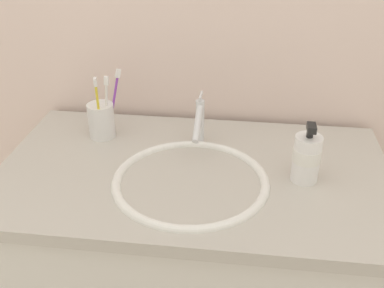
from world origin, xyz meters
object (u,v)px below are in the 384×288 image
toothbrush_cup (101,120)px  toothbrush_purple (114,98)px  toothbrush_yellow (98,105)px  soap_dispenser (307,157)px  toothbrush_white (106,103)px  faucet (199,121)px

toothbrush_cup → toothbrush_purple: size_ratio=0.53×
toothbrush_yellow → toothbrush_purple: bearing=59.8°
toothbrush_cup → soap_dispenser: 0.58m
toothbrush_white → toothbrush_yellow: bearing=-121.5°
faucet → toothbrush_purple: toothbrush_purple is taller
faucet → toothbrush_cup: bearing=176.4°
toothbrush_cup → toothbrush_yellow: size_ratio=0.53×
toothbrush_cup → toothbrush_white: 0.06m
toothbrush_yellow → soap_dispenser: size_ratio=1.19×
toothbrush_white → soap_dispenser: toothbrush_white is taller
faucet → toothbrush_cup: 0.29m
faucet → toothbrush_cup: (-0.28, 0.02, -0.02)m
toothbrush_cup → toothbrush_yellow: toothbrush_yellow is taller
toothbrush_cup → toothbrush_white: bearing=-10.5°
toothbrush_white → faucet: bearing=-3.0°
faucet → toothbrush_cup: faucet is taller
toothbrush_yellow → soap_dispenser: (0.56, -0.13, -0.05)m
toothbrush_purple → toothbrush_cup: bearing=-147.4°
soap_dispenser → toothbrush_purple: bearing=161.0°
faucet → toothbrush_purple: bearing=170.6°
soap_dispenser → toothbrush_cup: bearing=164.4°
toothbrush_cup → toothbrush_purple: bearing=32.6°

